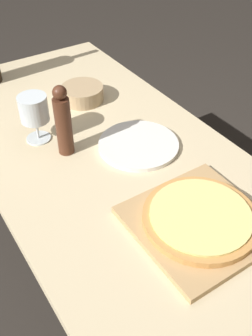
# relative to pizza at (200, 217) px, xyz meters

# --- Properties ---
(ground_plane) EXTENTS (12.00, 12.00, 0.00)m
(ground_plane) POSITION_rel_pizza_xyz_m (-0.04, 0.35, -0.77)
(ground_plane) COLOR #2D2823
(dining_table) EXTENTS (0.72, 1.59, 0.74)m
(dining_table) POSITION_rel_pizza_xyz_m (-0.04, 0.35, -0.13)
(dining_table) COLOR #CCB78E
(dining_table) RESTS_ON ground_plane
(cutting_board) EXTENTS (0.32, 0.32, 0.02)m
(cutting_board) POSITION_rel_pizza_xyz_m (0.00, 0.00, -0.02)
(cutting_board) COLOR tan
(cutting_board) RESTS_ON dining_table
(pizza) EXTENTS (0.29, 0.29, 0.02)m
(pizza) POSITION_rel_pizza_xyz_m (0.00, 0.00, 0.00)
(pizza) COLOR #C68947
(pizza) RESTS_ON cutting_board
(pepper_mill) EXTENTS (0.05, 0.05, 0.23)m
(pepper_mill) POSITION_rel_pizza_xyz_m (-0.14, 0.45, 0.08)
(pepper_mill) COLOR #4C2819
(pepper_mill) RESTS_ON dining_table
(wine_glass) EXTENTS (0.09, 0.09, 0.15)m
(wine_glass) POSITION_rel_pizza_xyz_m (-0.19, 0.56, 0.08)
(wine_glass) COLOR silver
(wine_glass) RESTS_ON dining_table
(small_bowl) EXTENTS (0.15, 0.15, 0.05)m
(small_bowl) POSITION_rel_pizza_xyz_m (0.04, 0.69, -0.00)
(small_bowl) COLOR tan
(small_bowl) RESTS_ON dining_table
(dinner_plate) EXTENTS (0.25, 0.25, 0.01)m
(dinner_plate) POSITION_rel_pizza_xyz_m (0.06, 0.35, -0.02)
(dinner_plate) COLOR silver
(dinner_plate) RESTS_ON dining_table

